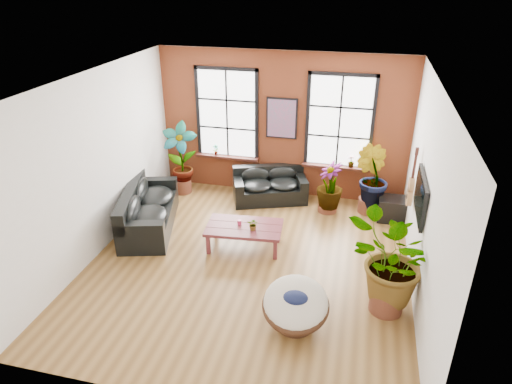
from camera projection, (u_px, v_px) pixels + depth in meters
room at (250, 178)px, 8.17m from camera, size 6.04×6.54×3.54m
sofa_back at (270, 186)px, 11.10m from camera, size 1.93×1.40×0.80m
sofa_left at (146, 210)px, 9.88m from camera, size 1.56×2.49×0.92m
coffee_table at (244, 228)px, 9.16m from camera, size 1.58×1.00×0.58m
papasan_chair at (296, 305)px, 7.11m from camera, size 1.11×1.13×0.79m
poster at (282, 118)px, 10.73m from camera, size 0.74×0.06×0.98m
tv_wall_unit at (417, 194)px, 8.04m from camera, size 0.13×1.86×1.20m
media_box at (392, 209)px, 10.24m from camera, size 0.64×0.53×0.53m
pot_back_left at (182, 185)px, 11.57m from camera, size 0.52×0.52×0.35m
pot_back_right at (368, 205)px, 10.61m from camera, size 0.50×0.50×0.34m
pot_right_wall at (386, 300)px, 7.53m from camera, size 0.72×0.72×0.40m
pot_mid at (327, 205)px, 10.65m from camera, size 0.48×0.48×0.32m
floor_plant_back_left at (180, 156)px, 11.20m from camera, size 0.92×0.67×1.66m
floor_plant_back_right at (371, 178)px, 10.32m from camera, size 1.02×0.98×1.44m
floor_plant_right_wall at (393, 263)px, 7.22m from camera, size 1.82×1.84×1.54m
floor_plant_mid at (330, 185)px, 10.37m from camera, size 0.84×0.84×1.10m
table_plant at (253, 224)px, 8.94m from camera, size 0.25×0.22×0.25m
sill_plant_left at (216, 150)px, 11.44m from camera, size 0.17×0.17×0.27m
sill_plant_right at (351, 162)px, 10.73m from camera, size 0.19×0.19×0.27m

